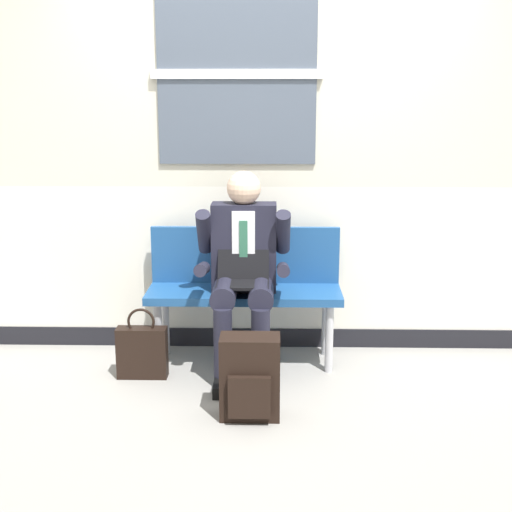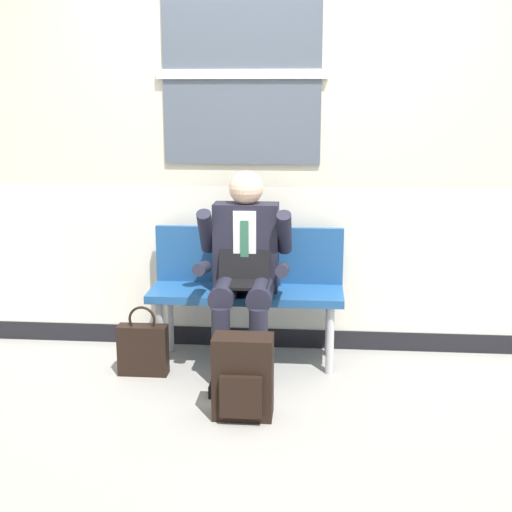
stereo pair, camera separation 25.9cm
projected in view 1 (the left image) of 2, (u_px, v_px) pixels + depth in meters
The scene contains 6 objects.
ground_plane at pixel (269, 384), 4.20m from camera, with size 18.00×18.00×0.00m, color gray.
station_wall at pixel (270, 131), 4.55m from camera, with size 5.04×0.17×2.92m.
bench_with_person at pixel (245, 282), 4.49m from camera, with size 1.22×0.42×0.85m.
person_seated at pixel (243, 268), 4.27m from camera, with size 0.57×0.70×1.23m.
backpack at pixel (250, 378), 3.72m from camera, with size 0.32×0.22×0.45m.
handbag at pixel (142, 351), 4.26m from camera, with size 0.30×0.11×0.44m.
Camera 1 is at (0.01, -3.92, 1.70)m, focal length 49.30 mm.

